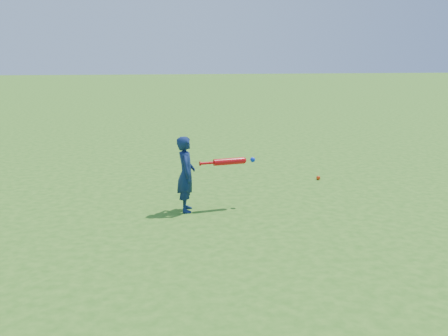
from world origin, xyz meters
name	(u,v)px	position (x,y,z in m)	size (l,w,h in m)	color
ground	(160,204)	(0.00, 0.00, 0.00)	(80.00, 80.00, 0.00)	#316D1A
child	(186,174)	(0.33, -0.34, 0.48)	(0.35, 0.23, 0.95)	#101F4A
ground_ball_red	(318,178)	(2.48, 0.95, 0.03)	(0.06, 0.06, 0.06)	red
bat_swing	(231,161)	(0.91, -0.27, 0.61)	(0.74, 0.20, 0.08)	red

